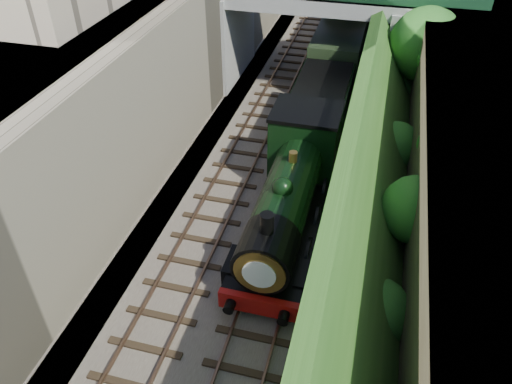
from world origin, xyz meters
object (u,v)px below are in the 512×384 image
locomotive (290,193)px  tender (320,112)px  road_bridge (336,22)px  tree (428,47)px

locomotive → tender: size_ratio=1.70×
tender → road_bridge: bearing=92.3°
locomotive → tender: 7.37m
tree → locomotive: bearing=-116.0°
tree → road_bridge: bearing=140.7°
road_bridge → tree: 6.45m
tree → tender: (-4.71, -2.31, -3.03)m
road_bridge → tree: size_ratio=2.42×
road_bridge → locomotive: 13.91m
locomotive → tender: (-0.00, 7.36, -0.27)m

